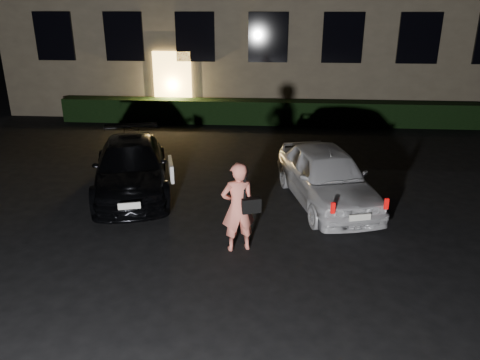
{
  "coord_description": "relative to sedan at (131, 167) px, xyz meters",
  "views": [
    {
      "loc": [
        0.34,
        -6.27,
        4.21
      ],
      "look_at": [
        -0.3,
        2.0,
        1.02
      ],
      "focal_mm": 35.0,
      "sensor_mm": 36.0,
      "label": 1
    }
  ],
  "objects": [
    {
      "name": "ground",
      "position": [
        2.99,
        -3.8,
        -0.59
      ],
      "size": [
        80.0,
        80.0,
        0.0
      ],
      "primitive_type": "plane",
      "color": "black",
      "rests_on": "ground"
    },
    {
      "name": "hedge",
      "position": [
        2.99,
        6.7,
        -0.17
      ],
      "size": [
        15.0,
        0.7,
        0.85
      ],
      "primitive_type": "cube",
      "color": "black",
      "rests_on": "ground"
    },
    {
      "name": "sedan",
      "position": [
        0.0,
        0.0,
        0.0
      ],
      "size": [
        2.68,
        4.36,
        1.18
      ],
      "rotation": [
        0.0,
        0.0,
        0.27
      ],
      "color": "black",
      "rests_on": "ground"
    },
    {
      "name": "hatch",
      "position": [
        4.48,
        -0.37,
        0.04
      ],
      "size": [
        2.37,
        3.94,
        1.26
      ],
      "rotation": [
        0.0,
        0.0,
        0.26
      ],
      "color": "silver",
      "rests_on": "ground"
    },
    {
      "name": "man",
      "position": [
        2.72,
        -2.62,
        0.24
      ],
      "size": [
        0.76,
        0.57,
        1.66
      ],
      "rotation": [
        0.0,
        0.0,
        3.47
      ],
      "color": "#E67663",
      "rests_on": "ground"
    }
  ]
}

